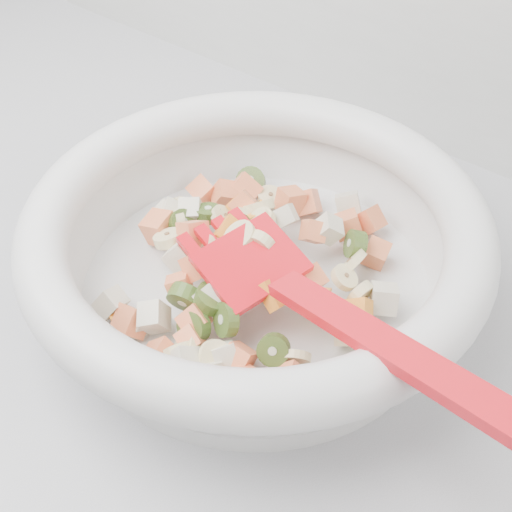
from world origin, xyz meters
The scene contains 1 object.
mixing_bowl centered at (-0.09, 1.44, 0.96)m, with size 0.46×0.37×0.13m.
Camera 1 is at (0.17, 1.11, 1.34)m, focal length 50.00 mm.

